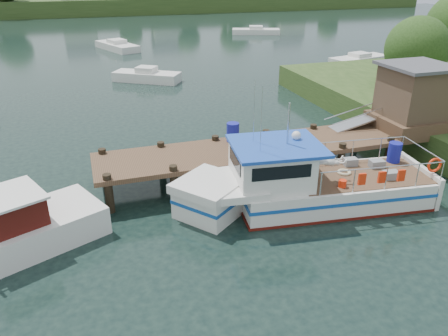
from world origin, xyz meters
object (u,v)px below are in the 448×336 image
object	(u,v)px
lobster_boat	(302,185)
moored_d	(117,46)
moored_far	(256,31)
moored_b	(147,76)
moored_c	(359,59)
dock	(367,116)

from	to	relation	value
lobster_boat	moored_d	size ratio (longest dim) A/B	1.47
moored_far	moored_d	size ratio (longest dim) A/B	0.96
lobster_boat	moored_d	world-z (taller)	lobster_boat
moored_b	moored_d	world-z (taller)	moored_b
moored_b	moored_c	bearing A→B (deg)	1.14
moored_d	moored_c	bearing A→B (deg)	-25.70
dock	moored_c	xyz separation A→B (m)	(13.51, 20.32, -1.88)
moored_far	moored_b	xyz separation A→B (m)	(-18.74, -22.76, 0.03)
lobster_boat	moored_d	bearing A→B (deg)	101.92
dock	lobster_boat	xyz separation A→B (m)	(-4.87, -3.10, -1.33)
moored_b	moored_d	size ratio (longest dim) A/B	0.78
lobster_boat	moored_far	world-z (taller)	lobster_boat
lobster_boat	moored_b	size ratio (longest dim) A/B	1.88
moored_b	moored_d	xyz separation A→B (m)	(-0.81, 16.02, -0.02)
dock	moored_b	size ratio (longest dim) A/B	2.99
dock	moored_b	bearing A→B (deg)	110.98
moored_d	dock	bearing A→B (deg)	-68.15
dock	moored_c	distance (m)	24.48
moored_c	moored_d	xyz separation A→B (m)	(-21.69, 14.90, 0.06)
dock	lobster_boat	world-z (taller)	lobster_boat
dock	moored_far	xyz separation A→B (m)	(11.37, 41.97, -1.83)
dock	moored_d	bearing A→B (deg)	103.07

